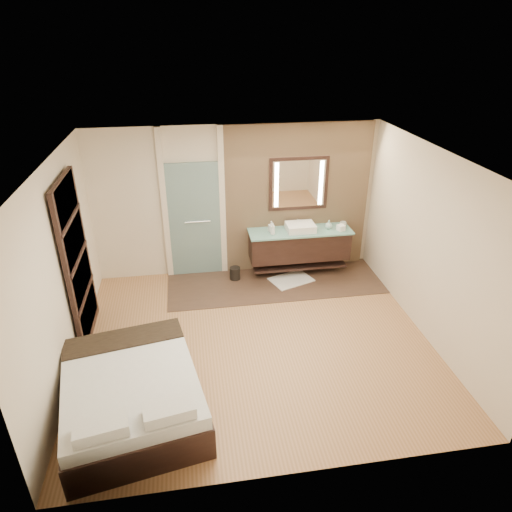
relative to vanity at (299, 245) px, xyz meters
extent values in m
plane|color=#97663F|center=(-1.10, -1.92, -0.58)|extent=(5.00, 5.00, 0.00)
cube|color=#3D2A21|center=(-0.50, -0.32, -0.57)|extent=(3.80, 1.30, 0.01)
cube|color=tan|center=(0.00, 0.29, 0.77)|extent=(2.60, 0.08, 2.70)
cube|color=black|center=(0.00, 0.00, -0.01)|extent=(1.80, 0.50, 0.50)
cube|color=black|center=(0.00, 0.00, -0.40)|extent=(1.71, 0.45, 0.04)
cube|color=#8AD4C9|center=(0.00, -0.02, 0.27)|extent=(1.85, 0.55, 0.03)
cube|color=white|center=(0.00, -0.02, 0.35)|extent=(0.50, 0.38, 0.13)
cylinder|color=silver|center=(0.00, 0.17, 0.37)|extent=(0.03, 0.03, 0.18)
cylinder|color=silver|center=(0.00, 0.13, 0.45)|extent=(0.02, 0.10, 0.02)
cube|color=black|center=(0.00, 0.24, 1.07)|extent=(1.06, 0.03, 0.96)
cube|color=white|center=(0.00, 0.23, 1.07)|extent=(0.94, 0.01, 0.84)
cube|color=#FFF0BF|center=(-0.40, 0.22, 1.07)|extent=(0.07, 0.01, 0.80)
cube|color=#FFF0BF|center=(0.40, 0.22, 1.07)|extent=(0.07, 0.01, 0.80)
cube|color=#A3CECD|center=(-1.85, 0.28, 0.47)|extent=(0.90, 0.05, 2.10)
cylinder|color=silver|center=(-1.80, 0.23, 0.47)|extent=(0.45, 0.03, 0.03)
cube|color=beige|center=(-2.35, 0.29, 0.77)|extent=(0.10, 0.08, 2.70)
cube|color=beige|center=(-1.35, 0.29, 0.77)|extent=(0.10, 0.08, 2.70)
cube|color=black|center=(-3.53, -1.32, 0.62)|extent=(0.06, 1.20, 2.40)
cube|color=#F5E9CE|center=(-3.51, -1.32, -0.21)|extent=(0.02, 1.06, 0.52)
cube|color=#F5E9CE|center=(-3.51, -1.32, 0.38)|extent=(0.02, 1.06, 0.52)
cube|color=#F5E9CE|center=(-3.51, -1.32, 0.96)|extent=(0.02, 1.06, 0.52)
cube|color=#F5E9CE|center=(-3.51, -1.32, 1.55)|extent=(0.02, 1.06, 0.52)
cube|color=black|center=(-2.75, -3.07, -0.37)|extent=(1.83, 2.13, 0.42)
cube|color=silver|center=(-2.75, -3.07, -0.08)|extent=(1.78, 2.08, 0.17)
cube|color=black|center=(-2.88, -2.37, 0.01)|extent=(1.52, 0.68, 0.04)
cube|color=silver|center=(-2.94, -3.87, 0.08)|extent=(0.56, 0.37, 0.13)
cube|color=silver|center=(-2.29, -3.75, 0.08)|extent=(0.56, 0.37, 0.13)
cube|color=silver|center=(-0.20, -0.27, -0.56)|extent=(0.85, 0.72, 0.02)
cylinder|color=black|center=(-1.19, -0.07, -0.46)|extent=(0.24, 0.24, 0.24)
cube|color=white|center=(0.72, -0.12, 0.33)|extent=(0.15, 0.15, 0.10)
imported|color=white|center=(-0.52, -0.10, 0.39)|extent=(0.09, 0.09, 0.21)
imported|color=#B2B2B2|center=(-0.52, 0.03, 0.38)|extent=(0.10, 0.11, 0.19)
imported|color=#A2CCC5|center=(0.52, -0.01, 0.37)|extent=(0.15, 0.15, 0.16)
imported|color=silver|center=(0.80, 0.03, 0.33)|extent=(0.14, 0.14, 0.10)
camera|label=1|loc=(-1.95, -7.25, 3.57)|focal=32.00mm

